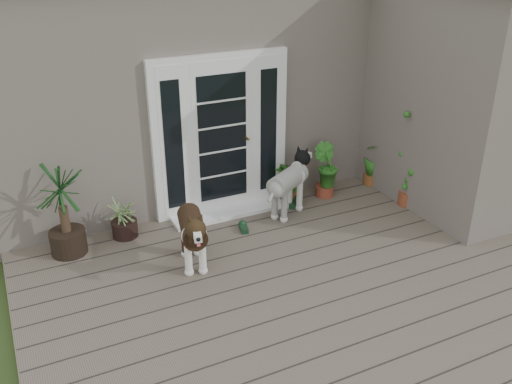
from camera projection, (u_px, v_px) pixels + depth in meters
name	position (u px, v px, depth m)	size (l,w,h in m)	color
deck	(317.00, 289.00, 6.19)	(6.20, 4.60, 0.12)	#6B5B4C
house_main	(183.00, 74.00, 9.00)	(7.40, 4.00, 3.10)	#665E54
house_wing	(462.00, 101.00, 7.59)	(1.60, 2.40, 3.10)	#665E54
door_unit	(221.00, 135.00, 7.41)	(1.90, 0.14, 2.15)	white
door_step	(229.00, 211.00, 7.70)	(1.60, 0.40, 0.05)	white
brindle_dog	(193.00, 237.00, 6.38)	(0.38, 0.89, 0.74)	#342113
white_dog	(288.00, 189.00, 7.54)	(0.38, 0.89, 0.74)	silver
spider_plant	(123.00, 216.00, 7.02)	(0.54, 0.54, 0.58)	#98B871
yucca	(63.00, 209.00, 6.53)	(0.81, 0.81, 1.18)	black
herb_a	(290.00, 181.00, 7.96)	(0.46, 0.46, 0.59)	#235217
herb_b	(325.00, 177.00, 8.10)	(0.39, 0.39, 0.59)	#1F641C
herb_c	(374.00, 165.00, 8.48)	(0.39, 0.39, 0.61)	#195A1F
sapling	(413.00, 157.00, 7.64)	(0.43, 0.43, 1.46)	#234D16
clog_left	(244.00, 227.00, 7.26)	(0.13, 0.27, 0.08)	black
clog_right	(295.00, 202.00, 7.91)	(0.16, 0.34, 0.10)	#14341B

